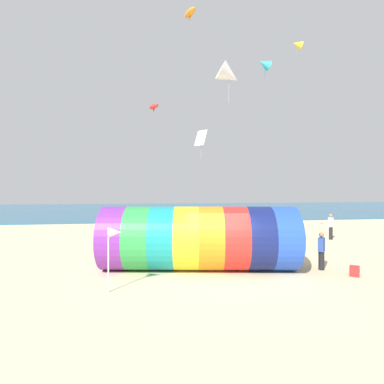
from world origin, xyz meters
The scene contains 14 objects.
ground_plane centered at (0.00, 0.00, 0.00)m, with size 120.00×120.00×0.00m, color beige.
sea centered at (0.00, 39.88, 0.05)m, with size 120.00×40.00×0.10m, color #236084.
giant_inflatable_tube centered at (-0.60, 1.43, 1.36)m, with size 8.62×3.98×2.73m.
kite_handler centered at (4.62, 0.61, 0.82)m, with size 0.41×0.41×1.62m.
kite_white_delta centered at (1.52, 4.39, 9.64)m, with size 1.52×1.15×2.21m.
kite_orange_parafoil centered at (-0.06, 8.33, 15.14)m, with size 0.89×1.35×0.64m.
kite_white_diamond centered at (1.30, 11.96, 7.51)m, with size 1.01×1.05×2.24m.
kite_yellow_delta centered at (6.28, 5.98, 12.38)m, with size 0.65×0.54×1.01m.
kite_red_parafoil centered at (-2.34, 15.01, 10.72)m, with size 1.18×1.37×0.71m.
kite_cyan_delta centered at (8.82, 17.64, 16.18)m, with size 1.44×1.19×2.11m.
bystander_near_water centered at (9.70, 7.72, 0.92)m, with size 0.42×0.38×1.78m.
bystander_mid_beach centered at (0.85, 9.80, 0.85)m, with size 0.37×0.24×1.67m.
beach_flag centered at (-3.91, -0.97, 1.94)m, with size 0.47×0.36×2.20m.
cooler_box centered at (5.45, -0.39, 0.18)m, with size 0.52×0.36×0.36m, color red.
Camera 1 is at (-2.75, -11.35, 3.48)m, focal length 28.00 mm.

